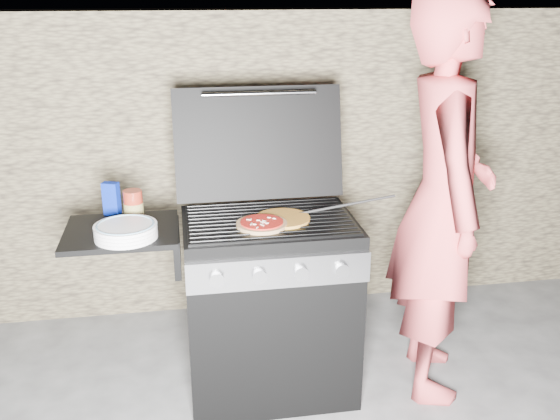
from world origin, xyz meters
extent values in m
plane|color=#444444|center=(0.00, 0.00, 0.00)|extent=(50.00, 50.00, 0.00)
cube|color=#857754|center=(0.00, 1.05, 0.90)|extent=(8.00, 0.35, 1.80)
cylinder|color=gold|center=(0.06, -0.03, 0.92)|extent=(0.26, 0.26, 0.01)
cylinder|color=maroon|center=(-0.62, 0.13, 0.97)|extent=(0.11, 0.11, 0.14)
cube|color=#071F96|center=(-0.72, 0.20, 0.98)|extent=(0.08, 0.07, 0.16)
cylinder|color=white|center=(-0.64, -0.11, 0.93)|extent=(0.33, 0.33, 0.06)
imported|color=#CB4649|center=(0.82, -0.06, 0.97)|extent=(0.61, 0.79, 1.94)
cylinder|color=black|center=(0.36, 0.00, 0.96)|extent=(0.47, 0.06, 0.10)
camera|label=1|loc=(-0.40, -2.67, 1.93)|focal=40.00mm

